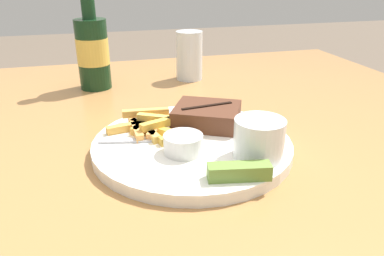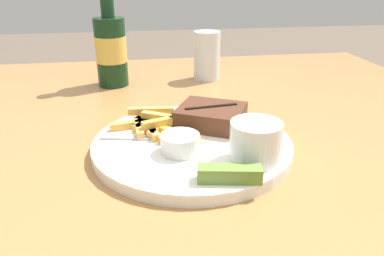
# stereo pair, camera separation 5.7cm
# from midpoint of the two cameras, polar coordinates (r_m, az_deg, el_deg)

# --- Properties ---
(dining_table) EXTENTS (1.22, 1.24, 0.77)m
(dining_table) POSITION_cam_midpoint_polar(r_m,az_deg,el_deg) (0.62, -2.65, -9.81)
(dining_table) COLOR #A87542
(dining_table) RESTS_ON ground_plane
(dinner_plate) EXTENTS (0.31, 0.31, 0.02)m
(dinner_plate) POSITION_cam_midpoint_polar(r_m,az_deg,el_deg) (0.58, -2.80, -2.68)
(dinner_plate) COLOR white
(dinner_plate) RESTS_ON dining_table
(steak_portion) EXTENTS (0.14, 0.13, 0.03)m
(steak_portion) POSITION_cam_midpoint_polar(r_m,az_deg,el_deg) (0.63, -0.29, 1.91)
(steak_portion) COLOR #512D1E
(steak_portion) RESTS_ON dinner_plate
(fries_pile) EXTENTS (0.15, 0.12, 0.02)m
(fries_pile) POSITION_cam_midpoint_polar(r_m,az_deg,el_deg) (0.61, -8.49, 0.25)
(fries_pile) COLOR gold
(fries_pile) RESTS_ON dinner_plate
(coleslaw_cup) EXTENTS (0.07, 0.07, 0.06)m
(coleslaw_cup) POSITION_cam_midpoint_polar(r_m,az_deg,el_deg) (0.52, 7.13, -1.36)
(coleslaw_cup) COLOR white
(coleslaw_cup) RESTS_ON dinner_plate
(dipping_sauce_cup) EXTENTS (0.06, 0.06, 0.03)m
(dipping_sauce_cup) POSITION_cam_midpoint_polar(r_m,az_deg,el_deg) (0.53, -4.39, -2.35)
(dipping_sauce_cup) COLOR silver
(dipping_sauce_cup) RESTS_ON dinner_plate
(pickle_spear) EXTENTS (0.08, 0.04, 0.02)m
(pickle_spear) POSITION_cam_midpoint_polar(r_m,az_deg,el_deg) (0.47, 3.78, -6.74)
(pickle_spear) COLOR olive
(pickle_spear) RESTS_ON dinner_plate
(fork_utensil) EXTENTS (0.13, 0.04, 0.00)m
(fork_utensil) POSITION_cam_midpoint_polar(r_m,az_deg,el_deg) (0.58, -10.83, -1.92)
(fork_utensil) COLOR #B7B7BC
(fork_utensil) RESTS_ON dinner_plate
(knife_utensil) EXTENTS (0.07, 0.16, 0.01)m
(knife_utensil) POSITION_cam_midpoint_polar(r_m,az_deg,el_deg) (0.61, -3.41, -0.05)
(knife_utensil) COLOR #B7B7BC
(knife_utensil) RESTS_ON dinner_plate
(beer_bottle) EXTENTS (0.07, 0.07, 0.25)m
(beer_bottle) POSITION_cam_midpoint_polar(r_m,az_deg,el_deg) (0.90, -16.72, 11.37)
(beer_bottle) COLOR #143319
(beer_bottle) RESTS_ON dining_table
(drinking_glass) EXTENTS (0.06, 0.06, 0.12)m
(drinking_glass) POSITION_cam_midpoint_polar(r_m,az_deg,el_deg) (0.94, -2.18, 10.94)
(drinking_glass) COLOR silver
(drinking_glass) RESTS_ON dining_table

